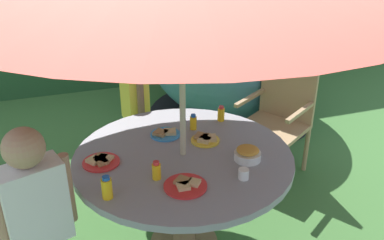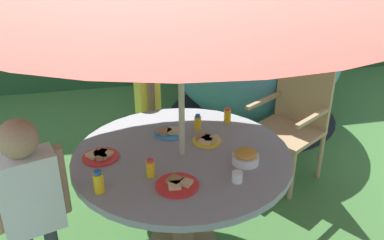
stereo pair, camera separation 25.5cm
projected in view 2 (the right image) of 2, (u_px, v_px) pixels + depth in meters
The scene contains 16 objects.
hedge_backdrop at pixel (131, 2), 5.49m from camera, with size 9.00×0.70×2.07m, color #234C28.
garden_table at pixel (182, 170), 2.65m from camera, with size 1.36×1.36×0.73m.
wooden_chair at pixel (293, 117), 3.48m from camera, with size 0.67×0.68×0.99m.
dome_tent at pixel (255, 50), 4.47m from camera, with size 2.12×2.12×1.54m.
child_in_yellow_shirt at pixel (147, 95), 3.45m from camera, with size 0.19×0.39×1.14m.
child_in_white_shirt at pixel (29, 194), 2.17m from camera, with size 0.39×0.26×1.18m.
snack_bowl at pixel (246, 157), 2.48m from camera, with size 0.16×0.16×0.09m.
plate_center_back at pixel (169, 132), 2.82m from camera, with size 0.20×0.20×0.03m.
plate_mid_left at pixel (177, 184), 2.27m from camera, with size 0.24×0.24×0.03m.
plate_front_edge at pixel (207, 140), 2.72m from camera, with size 0.19×0.19×0.03m.
plate_far_right at pixel (100, 156), 2.54m from camera, with size 0.22×0.22×0.03m.
juice_bottle_near_left at pixel (198, 122), 2.87m from camera, with size 0.05×0.05×0.11m.
juice_bottle_near_right at pixel (228, 115), 2.97m from camera, with size 0.05×0.05×0.11m.
juice_bottle_far_left at pixel (99, 182), 2.21m from camera, with size 0.06×0.06×0.13m.
juice_bottle_center_front at pixel (150, 168), 2.34m from camera, with size 0.05×0.05×0.11m.
cup_near at pixel (237, 177), 2.31m from camera, with size 0.06×0.06×0.06m, color white.
Camera 2 is at (-0.42, -2.20, 2.05)m, focal length 39.00 mm.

